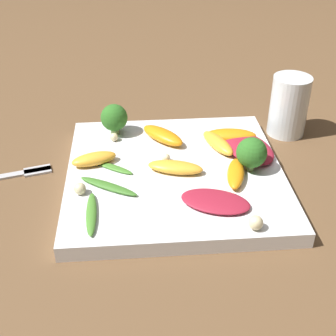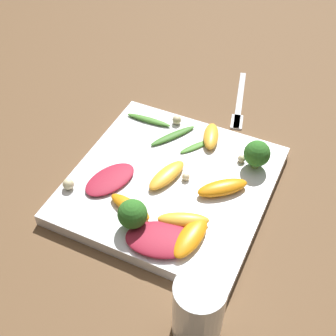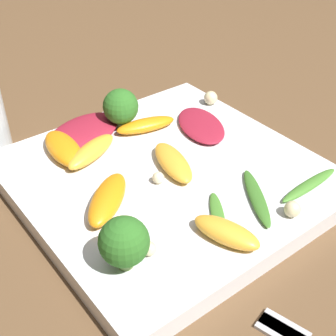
{
  "view_description": "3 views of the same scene",
  "coord_description": "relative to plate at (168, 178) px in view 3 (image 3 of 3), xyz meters",
  "views": [
    {
      "loc": [
        0.54,
        -0.05,
        0.38
      ],
      "look_at": [
        0.02,
        -0.01,
        0.03
      ],
      "focal_mm": 50.0,
      "sensor_mm": 36.0,
      "label": 1
    },
    {
      "loc": [
        -0.21,
        0.45,
        0.56
      ],
      "look_at": [
        0.01,
        -0.0,
        0.04
      ],
      "focal_mm": 50.0,
      "sensor_mm": 36.0,
      "label": 2
    },
    {
      "loc": [
        -0.24,
        -0.31,
        0.31
      ],
      "look_at": [
        -0.0,
        -0.0,
        0.03
      ],
      "focal_mm": 50.0,
      "sensor_mm": 36.0,
      "label": 3
    }
  ],
  "objects": [
    {
      "name": "ground_plane",
      "position": [
        0.0,
        0.0,
        -0.01
      ],
      "size": [
        2.4,
        2.4,
        0.0
      ],
      "primitive_type": "plane",
      "color": "brown"
    },
    {
      "name": "radicchio_leaf_1",
      "position": [
        0.08,
        0.04,
        0.02
      ],
      "size": [
        0.08,
        0.1,
        0.01
      ],
      "color": "maroon",
      "rests_on": "plate"
    },
    {
      "name": "orange_segment_4",
      "position": [
        0.03,
        0.08,
        0.02
      ],
      "size": [
        0.08,
        0.04,
        0.01
      ],
      "color": "orange",
      "rests_on": "plate"
    },
    {
      "name": "broccoli_floret_1",
      "position": [
        -0.11,
        -0.08,
        0.04
      ],
      "size": [
        0.04,
        0.04,
        0.05
      ],
      "color": "#7A9E51",
      "rests_on": "plate"
    },
    {
      "name": "orange_segment_0",
      "position": [
        0.01,
        0.0,
        0.02
      ],
      "size": [
        0.05,
        0.08,
        0.01
      ],
      "color": "#FCAD33",
      "rests_on": "plate"
    },
    {
      "name": "orange_segment_5",
      "position": [
        -0.05,
        0.07,
        0.02
      ],
      "size": [
        0.08,
        0.05,
        0.02
      ],
      "color": "#FCAD33",
      "rests_on": "plate"
    },
    {
      "name": "macadamia_nut_1",
      "position": [
        0.05,
        -0.13,
        0.02
      ],
      "size": [
        0.02,
        0.02,
        0.02
      ],
      "color": "beige",
      "rests_on": "plate"
    },
    {
      "name": "macadamia_nut_3",
      "position": [
        -0.09,
        -0.09,
        0.02
      ],
      "size": [
        0.01,
        0.01,
        0.01
      ],
      "color": "beige",
      "rests_on": "plate"
    },
    {
      "name": "broccoli_floret_0",
      "position": [
        0.01,
        0.1,
        0.04
      ],
      "size": [
        0.04,
        0.04,
        0.05
      ],
      "color": "#7A9E51",
      "rests_on": "plate"
    },
    {
      "name": "orange_segment_3",
      "position": [
        -0.02,
        -0.11,
        0.02
      ],
      "size": [
        0.04,
        0.07,
        0.02
      ],
      "color": "#FCAD33",
      "rests_on": "plate"
    },
    {
      "name": "macadamia_nut_0",
      "position": [
        -0.02,
        -0.01,
        0.02
      ],
      "size": [
        0.01,
        0.01,
        0.01
      ],
      "color": "beige",
      "rests_on": "plate"
    },
    {
      "name": "macadamia_nut_2",
      "position": [
        0.13,
        0.08,
        0.02
      ],
      "size": [
        0.02,
        0.02,
        0.02
      ],
      "color": "beige",
      "rests_on": "plate"
    },
    {
      "name": "arugula_sprig_0",
      "position": [
        0.04,
        -0.09,
        0.01
      ],
      "size": [
        0.06,
        0.08,
        0.01
      ],
      "color": "#3D7528",
      "rests_on": "plate"
    },
    {
      "name": "plate",
      "position": [
        0.0,
        0.0,
        0.0
      ],
      "size": [
        0.3,
        0.3,
        0.02
      ],
      "color": "white",
      "rests_on": "ground_plane"
    },
    {
      "name": "arugula_sprig_2",
      "position": [
        -0.01,
        -0.08,
        0.01
      ],
      "size": [
        0.05,
        0.06,
        0.0
      ],
      "color": "#47842D",
      "rests_on": "plate"
    },
    {
      "name": "arugula_sprig_1",
      "position": [
        0.09,
        -0.11,
        0.01
      ],
      "size": [
        0.08,
        0.02,
        0.01
      ],
      "color": "#47842D",
      "rests_on": "plate"
    },
    {
      "name": "orange_segment_2",
      "position": [
        -0.08,
        -0.01,
        0.02
      ],
      "size": [
        0.08,
        0.07,
        0.02
      ],
      "color": "orange",
      "rests_on": "plate"
    },
    {
      "name": "orange_segment_1",
      "position": [
        -0.07,
        0.09,
        0.02
      ],
      "size": [
        0.04,
        0.08,
        0.02
      ],
      "color": "orange",
      "rests_on": "plate"
    },
    {
      "name": "radicchio_leaf_0",
      "position": [
        -0.04,
        0.11,
        0.02
      ],
      "size": [
        0.11,
        0.09,
        0.01
      ],
      "color": "maroon",
      "rests_on": "plate"
    }
  ]
}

